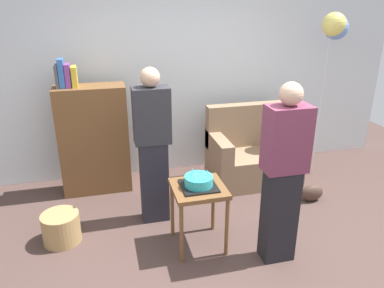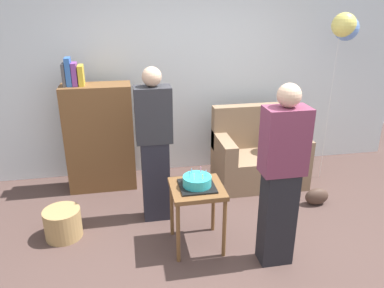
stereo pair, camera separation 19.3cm
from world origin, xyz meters
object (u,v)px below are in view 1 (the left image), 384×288
Objects in this scene: couch at (252,155)px; handbag at (312,193)px; person_blowing_candles at (153,146)px; person_holding_cake at (283,175)px; balloon_bunch at (335,26)px; wicker_basket at (61,228)px; bookshelf at (94,138)px; side_table at (199,196)px; birthday_cake at (199,182)px.

handbag is (0.47, -0.71, -0.24)m from couch.
person_blowing_candles is 1.33m from person_holding_cake.
wicker_basket is at bearing -166.10° from balloon_bunch.
person_holding_cake is at bearing -34.40° from person_blowing_candles.
bookshelf reaches higher than side_table.
birthday_cake is 0.15× the size of balloon_bunch.
bookshelf is 2.57× the size of side_table.
handbag is (1.50, 0.48, -0.58)m from birthday_cake.
bookshelf is at bearing -60.01° from person_holding_cake.
person_blowing_candles is at bearing -55.10° from person_holding_cake.
wicker_basket reaches higher than handbag.
birthday_cake is at bearing -149.31° from balloon_bunch.
bookshelf reaches higher than birthday_cake.
birthday_cake is at bearing -40.02° from person_holding_cake.
couch is at bearing -116.21° from person_holding_cake.
balloon_bunch reaches higher than wicker_basket.
couch is 0.67× the size of person_holding_cake.
person_blowing_candles reaches higher than wicker_basket.
handbag is 2.00m from balloon_bunch.
birthday_cake is 1.14× the size of handbag.
balloon_bunch reaches higher than handbag.
bookshelf is 0.78× the size of balloon_bunch.
balloon_bunch reaches higher than person_blowing_candles.
balloon_bunch is (2.32, 0.61, 1.08)m from person_blowing_candles.
person_blowing_candles is (0.59, -0.83, 0.16)m from bookshelf.
person_blowing_candles is 2.63m from balloon_bunch.
bookshelf is at bearing 70.83° from wicker_basket.
person_blowing_candles is 1.98m from handbag.
wicker_basket is (-2.31, -0.82, -0.19)m from couch.
person_holding_cake is 5.82× the size of handbag.
side_table is 2.24× the size of handbag.
person_blowing_candles is 1.00× the size of person_holding_cake.
side_table is 1.96× the size of birthday_cake.
side_table is 0.72m from person_blowing_candles.
couch is 3.06× the size of wicker_basket.
balloon_bunch is (0.49, 0.70, 1.81)m from handbag.
bookshelf is 4.48× the size of wicker_basket.
side_table is at bearing -130.89° from couch.
person_blowing_candles reaches higher than couch.
handbag is (0.86, 0.83, -0.73)m from person_holding_cake.
couch reaches higher than side_table.
balloon_bunch reaches higher than birthday_cake.
wicker_basket is (-0.36, -1.02, -0.52)m from bookshelf.
person_blowing_candles is 1.19m from wicker_basket.
person_blowing_candles is at bearing -54.43° from bookshelf.
bookshelf is at bearing 175.77° from balloon_bunch.
person_holding_cake is at bearing -47.99° from bookshelf.
bookshelf is 3.17m from balloon_bunch.
side_table is 0.30× the size of balloon_bunch.
bookshelf is 1.20m from wicker_basket.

